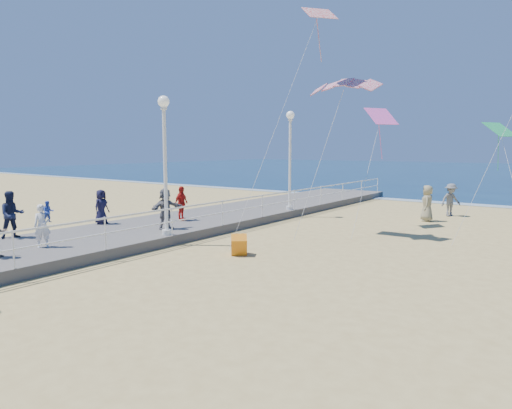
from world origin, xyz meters
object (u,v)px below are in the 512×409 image
Objects in this scene: lamp_post_mid at (165,151)px; spectator_7 at (12,215)px; toddler_held at (48,212)px; woman_holding_toddler at (42,226)px; box_kite at (239,247)px; beach_walker_c at (427,203)px; lamp_post_far at (290,150)px; beach_walker_a at (451,200)px; spectator_4 at (101,207)px; spectator_5 at (165,209)px; spectator_3 at (181,203)px.

lamp_post_mid is 3.01× the size of spectator_7.
woman_holding_toddler is at bearing 156.75° from toddler_held.
spectator_7 is 8.70m from box_kite.
toddler_held is 17.77m from beach_walker_c.
toddler_held is at bearing -97.01° from lamp_post_far.
toddler_held reaches higher than beach_walker_a.
toddler_held reaches higher than spectator_4.
woman_holding_toddler is 2.46× the size of box_kite.
spectator_5 reaches higher than beach_walker_c.
spectator_7 reaches higher than toddler_held.
woman_holding_toddler is at bearing -97.58° from lamp_post_far.
box_kite is at bearing -125.58° from spectator_3.
beach_walker_c is (7.49, 11.06, -0.32)m from spectator_5.
beach_walker_c is at bearing -54.10° from spectator_3.
beach_walker_c reaches higher than box_kite.
lamp_post_far is at bearing -29.43° from spectator_3.
toddler_held reaches higher than beach_walker_c.
spectator_4 is at bearing -178.80° from beach_walker_a.
box_kite is (4.32, -0.53, -0.96)m from spectator_5.
beach_walker_a is at bearing -48.73° from spectator_3.
spectator_4 is at bearing 143.13° from box_kite.
woman_holding_toddler is at bearing -113.28° from lamp_post_mid.
box_kite is (7.58, 4.16, -0.98)m from spectator_7.
beach_walker_a is 14.67m from box_kite.
lamp_post_mid is at bearing 146.80° from box_kite.
spectator_4 is (-2.16, -2.80, -0.03)m from spectator_3.
lamp_post_mid is at bearing -154.39° from spectator_3.
lamp_post_far is 3.32× the size of spectator_3.
beach_walker_a is at bearing 38.01° from lamp_post_far.
beach_walker_c is (10.76, 15.75, -0.35)m from spectator_7.
toddler_held is 1.23× the size of box_kite.
lamp_post_mid is 2.74m from spectator_5.
spectator_3 is 0.86× the size of beach_walker_c.
beach_walker_a is 3.02× the size of box_kite.
spectator_3 is 0.94× the size of spectator_5.
lamp_post_far is at bearing -3.07° from spectator_7.
spectator_5 reaches higher than spectator_3.
woman_holding_toddler is 20.52m from beach_walker_a.
lamp_post_far reaches higher than beach_walker_c.
toddler_held is at bearing -165.92° from beach_walker_a.
spectator_3 is at bearing 32.52° from spectator_5.
woman_holding_toddler is at bearing -43.42° from beach_walker_c.
spectator_4 reaches higher than beach_walker_c.
lamp_post_mid is 6.19m from spectator_7.
box_kite is at bearing -155.48° from beach_walker_a.
spectator_5 is at bearing 13.07° from woman_holding_toddler.
spectator_5 is at bearing 138.87° from lamp_post_mid.
lamp_post_far is at bearing -81.90° from beach_walker_c.
toddler_held is at bearing 173.73° from spectator_3.
spectator_7 reaches higher than spectator_3.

